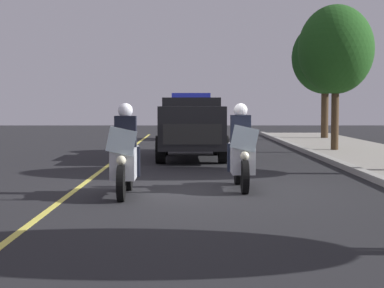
# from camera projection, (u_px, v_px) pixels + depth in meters

# --- Properties ---
(ground_plane) EXTENTS (80.00, 80.00, 0.00)m
(ground_plane) POSITION_uv_depth(u_px,v_px,m) (192.00, 190.00, 13.03)
(ground_plane) COLOR black
(lane_stripe_center) EXTENTS (48.00, 0.12, 0.01)m
(lane_stripe_center) POSITION_uv_depth(u_px,v_px,m) (76.00, 189.00, 13.02)
(lane_stripe_center) COLOR #E0D14C
(lane_stripe_center) RESTS_ON ground
(police_motorcycle_lead_left) EXTENTS (2.14, 0.56, 1.72)m
(police_motorcycle_lead_left) POSITION_uv_depth(u_px,v_px,m) (125.00, 158.00, 12.14)
(police_motorcycle_lead_left) COLOR black
(police_motorcycle_lead_left) RESTS_ON ground
(police_motorcycle_lead_right) EXTENTS (2.14, 0.56, 1.72)m
(police_motorcycle_lead_right) POSITION_uv_depth(u_px,v_px,m) (241.00, 154.00, 13.11)
(police_motorcycle_lead_right) COLOR black
(police_motorcycle_lead_right) RESTS_ON ground
(police_suv) EXTENTS (4.93, 2.12, 2.05)m
(police_suv) POSITION_uv_depth(u_px,v_px,m) (191.00, 125.00, 20.33)
(police_suv) COLOR black
(police_suv) RESTS_ON ground
(tree_far_back) EXTENTS (2.65, 2.65, 5.07)m
(tree_far_back) POSITION_uv_depth(u_px,v_px,m) (336.00, 50.00, 22.87)
(tree_far_back) COLOR #42301E
(tree_far_back) RESTS_ON sidewalk_strip
(tree_behind_suv) EXTENTS (3.20, 3.20, 5.55)m
(tree_behind_suv) POSITION_uv_depth(u_px,v_px,m) (325.00, 58.00, 31.16)
(tree_behind_suv) COLOR #42301E
(tree_behind_suv) RESTS_ON sidewalk_strip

